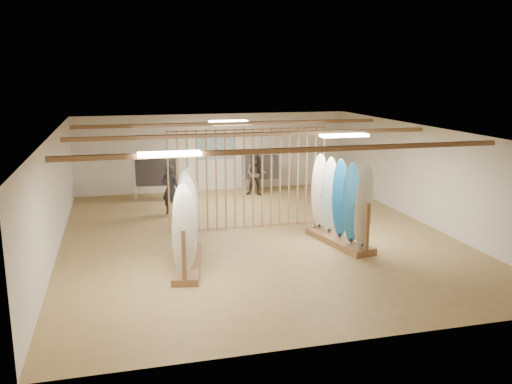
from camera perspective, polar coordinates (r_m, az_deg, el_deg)
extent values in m
plane|color=#A98752|center=(14.50, 0.00, -4.63)|extent=(12.00, 12.00, 0.00)
plane|color=gray|center=(13.93, 0.00, 6.44)|extent=(12.00, 12.00, 0.00)
plane|color=silver|center=(19.93, -4.34, 4.19)|extent=(12.00, 0.00, 12.00)
plane|color=silver|center=(8.68, 10.06, -7.05)|extent=(12.00, 0.00, 12.00)
plane|color=silver|center=(13.80, -20.53, -0.32)|extent=(0.00, 12.00, 12.00)
plane|color=silver|center=(16.13, 17.47, 1.66)|extent=(0.00, 12.00, 12.00)
cube|color=#8E6440|center=(13.94, 0.00, 6.11)|extent=(9.50, 6.12, 0.10)
cube|color=white|center=(13.94, 0.00, 6.19)|extent=(1.20, 0.35, 0.06)
cylinder|color=tan|center=(14.56, -9.21, 0.96)|extent=(0.05, 0.05, 2.78)
cylinder|color=tan|center=(14.58, -8.20, 1.01)|extent=(0.05, 0.05, 2.78)
cylinder|color=tan|center=(14.61, -7.19, 1.07)|extent=(0.05, 0.05, 2.78)
cylinder|color=tan|center=(14.65, -6.19, 1.12)|extent=(0.05, 0.05, 2.78)
cylinder|color=tan|center=(14.69, -5.19, 1.17)|extent=(0.05, 0.05, 2.78)
cylinder|color=tan|center=(14.73, -4.20, 1.22)|extent=(0.05, 0.05, 2.78)
cylinder|color=tan|center=(14.78, -3.21, 1.27)|extent=(0.05, 0.05, 2.78)
cylinder|color=tan|center=(14.83, -2.23, 1.32)|extent=(0.05, 0.05, 2.78)
cylinder|color=tan|center=(14.88, -1.26, 1.37)|extent=(0.05, 0.05, 2.78)
cylinder|color=tan|center=(14.94, -0.29, 1.42)|extent=(0.05, 0.05, 2.78)
cylinder|color=tan|center=(15.01, 0.67, 1.47)|extent=(0.05, 0.05, 2.78)
cylinder|color=tan|center=(15.08, 1.62, 1.51)|extent=(0.05, 0.05, 2.78)
cylinder|color=tan|center=(15.15, 2.56, 1.56)|extent=(0.05, 0.05, 2.78)
cylinder|color=tan|center=(15.23, 3.49, 1.61)|extent=(0.05, 0.05, 2.78)
cylinder|color=tan|center=(15.31, 4.41, 1.65)|extent=(0.05, 0.05, 2.78)
cylinder|color=tan|center=(15.39, 5.33, 1.69)|extent=(0.05, 0.05, 2.78)
cylinder|color=tan|center=(15.48, 6.23, 1.74)|extent=(0.05, 0.05, 2.78)
cylinder|color=tan|center=(15.57, 7.12, 1.78)|extent=(0.05, 0.05, 2.78)
cube|color=teal|center=(19.88, -4.34, 4.75)|extent=(1.40, 0.03, 0.90)
cube|color=#8E6440|center=(12.39, -7.20, -7.41)|extent=(0.99, 2.55, 0.15)
cylinder|color=black|center=(12.11, -7.32, -3.27)|extent=(0.45, 2.40, 0.01)
ellipsoid|color=white|center=(11.09, -7.61, -4.37)|extent=(0.48, 0.15, 1.86)
ellipsoid|color=white|center=(11.49, -7.49, -3.76)|extent=(0.48, 0.15, 1.86)
ellipsoid|color=white|center=(11.89, -7.38, -3.20)|extent=(0.48, 0.15, 1.86)
ellipsoid|color=white|center=(12.29, -7.28, -2.67)|extent=(0.48, 0.15, 1.86)
ellipsoid|color=white|center=(12.69, -7.18, -2.18)|extent=(0.48, 0.15, 1.86)
ellipsoid|color=silver|center=(13.10, -7.09, -1.71)|extent=(0.48, 0.15, 1.86)
cube|color=#8E6440|center=(13.98, 8.74, -5.10)|extent=(1.06, 2.35, 0.16)
cylinder|color=black|center=(13.71, 8.88, -1.09)|extent=(0.48, 2.18, 0.01)
ellipsoid|color=white|center=(12.96, 11.29, -1.61)|extent=(0.52, 0.17, 2.01)
ellipsoid|color=#2D8CD1|center=(13.32, 10.06, -1.18)|extent=(0.52, 0.17, 2.01)
ellipsoid|color=#2D8CD1|center=(13.69, 8.89, -0.76)|extent=(0.52, 0.17, 2.01)
ellipsoid|color=white|center=(14.07, 7.79, -0.37)|extent=(0.52, 0.17, 2.01)
ellipsoid|color=silver|center=(14.45, 6.74, 0.00)|extent=(0.52, 0.17, 2.01)
cylinder|color=silver|center=(18.32, -10.51, 3.54)|extent=(1.42, 0.23, 0.03)
cube|color=black|center=(18.40, -10.45, 2.04)|extent=(1.37, 0.54, 0.87)
cylinder|color=silver|center=(18.44, -10.43, 1.34)|extent=(0.03, 0.03, 1.53)
cylinder|color=silver|center=(19.48, 0.55, 3.96)|extent=(1.32, 0.24, 0.03)
cube|color=black|center=(19.56, 0.54, 2.66)|extent=(1.27, 0.53, 0.81)
cylinder|color=silver|center=(19.59, 0.54, 2.04)|extent=(0.03, 0.03, 1.42)
imported|color=#23252A|center=(16.67, -8.99, 0.61)|extent=(0.77, 0.71, 1.76)
imported|color=#39302C|center=(19.03, -0.01, 2.17)|extent=(1.01, 0.91, 1.71)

